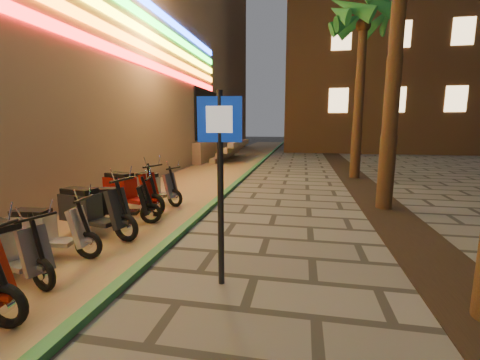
% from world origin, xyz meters
% --- Properties ---
extents(parking_strip, '(3.40, 60.00, 0.01)m').
position_xyz_m(parking_strip, '(-2.60, 10.00, 0.01)').
color(parking_strip, '#8C7251').
rests_on(parking_strip, ground).
extents(green_curb, '(0.18, 60.00, 0.10)m').
position_xyz_m(green_curb, '(-0.90, 10.00, 0.05)').
color(green_curb, '#286B3B').
rests_on(green_curb, ground).
extents(planting_strip, '(1.20, 40.00, 0.02)m').
position_xyz_m(planting_strip, '(3.60, 5.00, 0.01)').
color(planting_strip, black).
rests_on(planting_strip, ground).
extents(apartment_block, '(18.00, 16.06, 25.00)m').
position_xyz_m(apartment_block, '(9.00, 32.00, 12.50)').
color(apartment_block, brown).
rests_on(apartment_block, ground).
extents(palm_d, '(2.97, 3.02, 7.16)m').
position_xyz_m(palm_d, '(3.60, 12.00, 5.94)').
color(palm_d, '#472D19').
rests_on(palm_d, ground).
extents(pedestrian_sign, '(0.57, 0.11, 2.60)m').
position_xyz_m(pedestrian_sign, '(0.41, 2.24, 1.68)').
color(pedestrian_sign, black).
rests_on(pedestrian_sign, ground).
extents(scooter_6, '(1.48, 0.77, 1.05)m').
position_xyz_m(scooter_6, '(-2.51, 1.80, 0.46)').
color(scooter_6, black).
rests_on(scooter_6, ground).
extents(scooter_7, '(1.50, 0.56, 1.05)m').
position_xyz_m(scooter_7, '(-2.62, 2.56, 0.46)').
color(scooter_7, black).
rests_on(scooter_7, ground).
extents(scooter_8, '(1.76, 0.76, 1.23)m').
position_xyz_m(scooter_8, '(-2.55, 3.62, 0.54)').
color(scooter_8, black).
rests_on(scooter_8, ground).
extents(scooter_9, '(1.51, 0.77, 1.07)m').
position_xyz_m(scooter_9, '(-2.49, 4.40, 0.47)').
color(scooter_9, black).
rests_on(scooter_9, ground).
extents(scooter_10, '(1.80, 0.92, 1.28)m').
position_xyz_m(scooter_10, '(-2.79, 5.39, 0.55)').
color(scooter_10, black).
rests_on(scooter_10, ground).
extents(scooter_11, '(1.54, 0.82, 1.09)m').
position_xyz_m(scooter_11, '(-2.56, 6.33, 0.48)').
color(scooter_11, black).
rests_on(scooter_11, ground).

